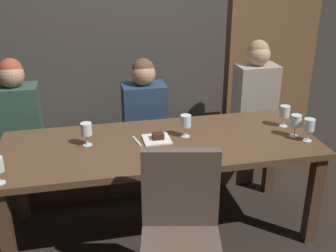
% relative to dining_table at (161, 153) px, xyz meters
% --- Properties ---
extents(ground, '(9.00, 9.00, 0.00)m').
position_rel_dining_table_xyz_m(ground, '(0.00, 0.00, -0.65)').
color(ground, black).
extents(back_wall_tiled, '(6.00, 0.12, 3.00)m').
position_rel_dining_table_xyz_m(back_wall_tiled, '(0.00, 1.22, 0.85)').
color(back_wall_tiled, '#423D38').
rests_on(back_wall_tiled, ground).
extents(arched_door, '(0.90, 0.05, 2.55)m').
position_rel_dining_table_xyz_m(arched_door, '(1.35, 1.15, 0.71)').
color(arched_door, brown).
rests_on(arched_door, ground).
extents(dining_table, '(2.20, 0.84, 0.74)m').
position_rel_dining_table_xyz_m(dining_table, '(0.00, 0.00, 0.00)').
color(dining_table, '#493422').
rests_on(dining_table, ground).
extents(banquette_bench, '(2.50, 0.44, 0.45)m').
position_rel_dining_table_xyz_m(banquette_bench, '(0.00, 0.70, -0.42)').
color(banquette_bench, '#4A3C2E').
rests_on(banquette_bench, ground).
extents(chair_near_side, '(0.52, 0.52, 0.98)m').
position_rel_dining_table_xyz_m(chair_near_side, '(-0.03, -0.72, -0.09)').
color(chair_near_side, brown).
rests_on(chair_near_side, ground).
extents(diner_redhead, '(0.36, 0.24, 0.77)m').
position_rel_dining_table_xyz_m(diner_redhead, '(-1.03, 0.68, 0.16)').
color(diner_redhead, '#2D473D').
rests_on(diner_redhead, banquette_bench).
extents(diner_bearded, '(0.36, 0.24, 0.72)m').
position_rel_dining_table_xyz_m(diner_bearded, '(-0.01, 0.68, 0.14)').
color(diner_bearded, navy).
rests_on(diner_bearded, banquette_bench).
extents(diner_far_end, '(0.36, 0.24, 0.82)m').
position_rel_dining_table_xyz_m(diner_far_end, '(1.01, 0.72, 0.19)').
color(diner_far_end, '#9E9384').
rests_on(diner_far_end, banquette_bench).
extents(wine_glass_near_right, '(0.08, 0.08, 0.16)m').
position_rel_dining_table_xyz_m(wine_glass_near_right, '(0.96, -0.10, 0.20)').
color(wine_glass_near_right, silver).
rests_on(wine_glass_near_right, dining_table).
extents(wine_glass_near_left, '(0.08, 0.08, 0.16)m').
position_rel_dining_table_xyz_m(wine_glass_near_left, '(1.01, -0.19, 0.20)').
color(wine_glass_near_left, silver).
rests_on(wine_glass_near_left, dining_table).
extents(wine_glass_far_left, '(0.08, 0.08, 0.16)m').
position_rel_dining_table_xyz_m(wine_glass_far_left, '(0.97, 0.08, 0.20)').
color(wine_glass_far_left, silver).
rests_on(wine_glass_far_left, dining_table).
extents(wine_glass_center_back, '(0.08, 0.08, 0.16)m').
position_rel_dining_table_xyz_m(wine_glass_center_back, '(-0.50, 0.06, 0.20)').
color(wine_glass_center_back, silver).
rests_on(wine_glass_center_back, dining_table).
extents(wine_glass_end_right, '(0.08, 0.08, 0.16)m').
position_rel_dining_table_xyz_m(wine_glass_end_right, '(0.19, 0.06, 0.20)').
color(wine_glass_end_right, silver).
rests_on(wine_glass_end_right, dining_table).
extents(dessert_plate, '(0.19, 0.19, 0.05)m').
position_rel_dining_table_xyz_m(dessert_plate, '(-0.02, 0.04, 0.10)').
color(dessert_plate, white).
rests_on(dessert_plate, dining_table).
extents(fork_on_table, '(0.05, 0.17, 0.01)m').
position_rel_dining_table_xyz_m(fork_on_table, '(-0.16, 0.05, 0.09)').
color(fork_on_table, silver).
rests_on(fork_on_table, dining_table).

